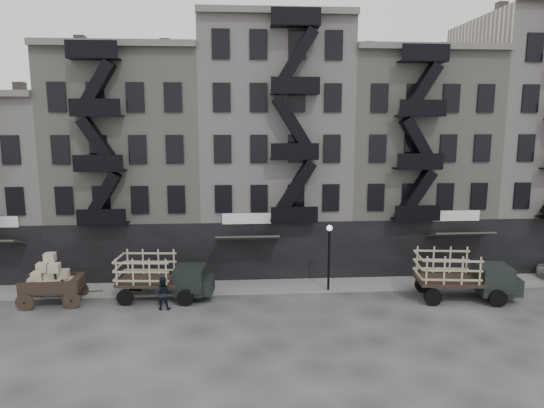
{
  "coord_description": "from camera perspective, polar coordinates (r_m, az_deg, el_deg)",
  "views": [
    {
      "loc": [
        -2.5,
        -26.0,
        10.54
      ],
      "look_at": [
        -0.43,
        4.0,
        5.39
      ],
      "focal_mm": 32.0,
      "sensor_mm": 36.0,
      "label": 1
    }
  ],
  "objects": [
    {
      "name": "ground",
      "position": [
        28.17,
        1.47,
        -12.26
      ],
      "size": [
        140.0,
        140.0,
        0.0
      ],
      "primitive_type": "plane",
      "color": "#38383A",
      "rests_on": "ground"
    },
    {
      "name": "sidewalk",
      "position": [
        31.64,
        0.82,
        -9.6
      ],
      "size": [
        55.0,
        2.5,
        0.15
      ],
      "primitive_type": "cube",
      "color": "slate",
      "rests_on": "ground"
    },
    {
      "name": "building_midwest",
      "position": [
        36.73,
        -15.77,
        4.61
      ],
      "size": [
        10.0,
        11.35,
        16.2
      ],
      "color": "gray",
      "rests_on": "ground"
    },
    {
      "name": "building_center",
      "position": [
        35.97,
        0.04,
        6.47
      ],
      "size": [
        10.0,
        11.35,
        18.2
      ],
      "color": "#B0A9A2",
      "rests_on": "ground"
    },
    {
      "name": "building_mideast",
      "position": [
        38.07,
        15.29,
        4.79
      ],
      "size": [
        10.0,
        11.35,
        16.2
      ],
      "color": "gray",
      "rests_on": "ground"
    },
    {
      "name": "building_east",
      "position": [
        42.33,
        28.36,
        6.48
      ],
      "size": [
        10.0,
        11.35,
        19.2
      ],
      "color": "#B0A9A2",
      "rests_on": "ground"
    },
    {
      "name": "lamp_post",
      "position": [
        30.14,
        6.73,
        -5.27
      ],
      "size": [
        0.36,
        0.36,
        4.28
      ],
      "color": "black",
      "rests_on": "ground"
    },
    {
      "name": "wagon",
      "position": [
        31.1,
        -24.67,
        -7.7
      ],
      "size": [
        3.63,
        2.08,
        2.99
      ],
      "rotation": [
        0.0,
        0.0,
        0.05
      ],
      "color": "black",
      "rests_on": "ground"
    },
    {
      "name": "stake_truck_west",
      "position": [
        29.85,
        -12.78,
        -7.96
      ],
      "size": [
        5.75,
        2.71,
        2.81
      ],
      "rotation": [
        0.0,
        0.0,
        -0.08
      ],
      "color": "black",
      "rests_on": "ground"
    },
    {
      "name": "stake_truck_east",
      "position": [
        31.22,
        21.65,
        -7.47
      ],
      "size": [
        6.1,
        3.01,
        2.95
      ],
      "rotation": [
        0.0,
        0.0,
        -0.12
      ],
      "color": "black",
      "rests_on": "ground"
    },
    {
      "name": "pedestrian_mid",
      "position": [
        28.52,
        -12.77,
        -10.18
      ],
      "size": [
        0.96,
        0.76,
        1.9
      ],
      "primitive_type": "imported",
      "rotation": [
        0.0,
        0.0,
        3.09
      ],
      "color": "black",
      "rests_on": "ground"
    }
  ]
}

